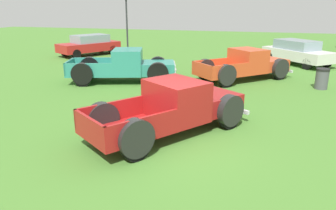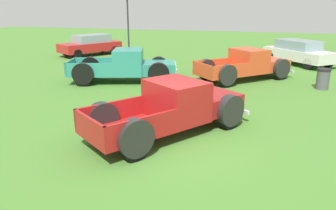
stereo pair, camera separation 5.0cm
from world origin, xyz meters
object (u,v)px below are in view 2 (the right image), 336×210
at_px(pickup_truck_foreground, 178,107).
at_px(sedan_distant_a, 299,52).
at_px(pickup_truck_behind_left, 130,66).
at_px(pickup_truck_behind_right, 249,65).
at_px(lamp_post_near, 128,25).
at_px(sedan_distant_b, 91,45).
at_px(trash_can, 323,79).

distance_m(pickup_truck_foreground, sedan_distant_a, 14.08).
relative_size(pickup_truck_behind_left, pickup_truck_behind_right, 1.14).
bearing_deg(pickup_truck_behind_right, lamp_post_near, 150.84).
relative_size(pickup_truck_behind_right, sedan_distant_b, 1.01).
xyz_separation_m(pickup_truck_behind_left, trash_can, (9.01, 1.13, -0.30)).
bearing_deg(lamp_post_near, pickup_truck_behind_right, -29.16).
xyz_separation_m(pickup_truck_behind_right, lamp_post_near, (-8.79, 4.90, 1.60)).
bearing_deg(sedan_distant_b, trash_can, -22.19).
height_order(pickup_truck_foreground, pickup_truck_behind_left, pickup_truck_behind_left).
xyz_separation_m(pickup_truck_behind_left, pickup_truck_behind_right, (5.66, 2.26, -0.03)).
xyz_separation_m(sedan_distant_b, trash_can, (15.40, -6.28, -0.32)).
xyz_separation_m(pickup_truck_behind_left, lamp_post_near, (-3.13, 7.17, 1.58)).
bearing_deg(pickup_truck_foreground, pickup_truck_behind_right, 77.94).
height_order(pickup_truck_behind_right, sedan_distant_b, pickup_truck_behind_right).
height_order(pickup_truck_behind_left, sedan_distant_b, pickup_truck_behind_left).
bearing_deg(sedan_distant_b, lamp_post_near, -4.27).
distance_m(pickup_truck_foreground, trash_can, 8.50).
bearing_deg(sedan_distant_a, trash_can, -85.30).
bearing_deg(trash_can, lamp_post_near, 153.57).
bearing_deg(trash_can, pickup_truck_behind_left, -172.84).
xyz_separation_m(pickup_truck_foreground, trash_can, (5.05, 6.82, -0.28)).
distance_m(pickup_truck_behind_right, trash_can, 3.55).
bearing_deg(trash_can, pickup_truck_foreground, -126.51).
height_order(sedan_distant_b, trash_can, sedan_distant_b).
bearing_deg(pickup_truck_foreground, trash_can, 53.49).
xyz_separation_m(pickup_truck_foreground, pickup_truck_behind_left, (-3.96, 5.69, 0.02)).
height_order(pickup_truck_foreground, lamp_post_near, lamp_post_near).
xyz_separation_m(sedan_distant_a, trash_can, (0.54, -6.51, -0.33)).
xyz_separation_m(pickup_truck_foreground, sedan_distant_a, (4.52, 13.34, 0.05)).
bearing_deg(pickup_truck_behind_left, sedan_distant_b, 130.73).
bearing_deg(pickup_truck_behind_left, pickup_truck_foreground, -55.16).
relative_size(sedan_distant_a, lamp_post_near, 1.05).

